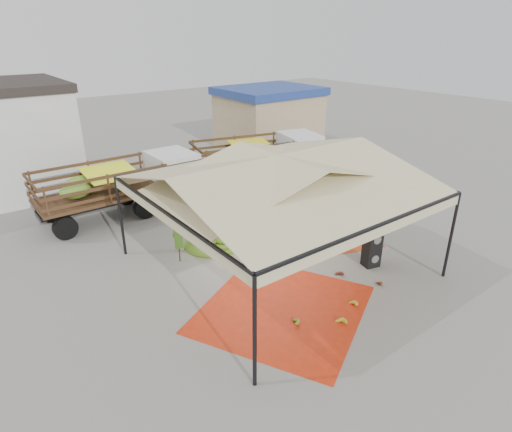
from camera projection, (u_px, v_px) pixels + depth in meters
ground at (277, 264)px, 15.20m from camera, size 90.00×90.00×0.00m
canopy_tent at (279, 176)px, 13.88m from camera, size 8.10×8.10×4.00m
building_tan at (269, 118)px, 29.38m from camera, size 6.30×5.30×4.10m
tarp_left at (283, 309)px, 12.79m from camera, size 6.20×6.11×0.01m
tarp_right at (310, 230)px, 17.74m from camera, size 5.48×5.61×0.01m
banana_heap at (255, 221)px, 17.07m from camera, size 5.83×4.80×1.25m
hand_yellow_a at (352, 304)px, 12.87m from camera, size 0.45×0.38×0.20m
hand_yellow_b at (341, 322)px, 12.05m from camera, size 0.55×0.50×0.21m
hand_red_a at (378, 283)px, 13.91m from camera, size 0.48×0.45×0.17m
hand_red_b at (339, 274)px, 14.42m from camera, size 0.50×0.45×0.19m
hand_green at (293, 321)px, 12.09m from camera, size 0.56×0.52×0.20m
hanging_bunches at (363, 194)px, 14.29m from camera, size 1.74×0.24×0.20m
speaker_stack at (372, 247)px, 14.85m from camera, size 0.64×0.59×1.47m
banana_leaves at (183, 255)px, 15.83m from camera, size 0.96×1.36×3.70m
vendor at (200, 219)px, 16.61m from camera, size 0.72×0.54×1.81m
truck_left at (126, 181)px, 18.94m from camera, size 7.03×2.51×2.41m
truck_right at (263, 154)px, 23.15m from camera, size 7.26×3.90×2.37m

